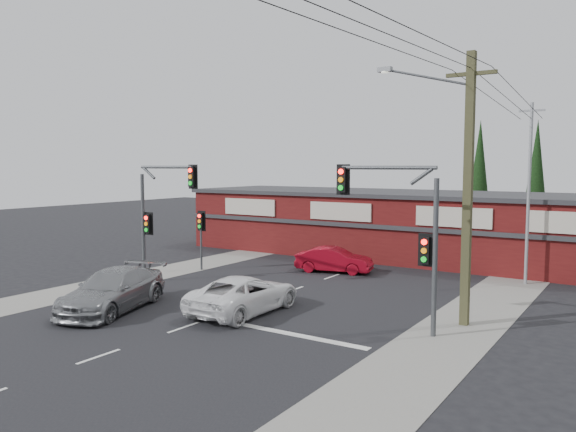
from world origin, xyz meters
The scene contains 18 objects.
ground centered at (0.00, 0.00, 0.00)m, with size 120.00×120.00×0.00m, color black.
road_strip centered at (0.00, 5.00, 0.01)m, with size 14.00×70.00×0.01m, color black.
verge_left centered at (-8.50, 5.00, 0.01)m, with size 3.00×70.00×0.02m, color gray.
verge_right centered at (8.50, 5.00, 0.01)m, with size 3.00×70.00×0.02m, color gray.
stop_line centered at (3.50, -1.50, 0.01)m, with size 6.50×0.35×0.01m, color silver.
white_suv centered at (0.51, -0.01, 0.74)m, with size 2.47×5.36×1.49m, color white.
silver_suv centered at (-4.19, -2.73, 0.83)m, with size 2.33×5.72×1.66m, color gray.
red_sedan centered at (-0.55, 9.53, 0.70)m, with size 1.47×4.22×1.39m, color maroon.
lane_dashes centered at (0.00, 4.53, 0.01)m, with size 0.12×46.65×0.01m.
shop_building centered at (-0.99, 16.99, 2.13)m, with size 27.30×8.40×4.22m.
conifer_near centered at (3.50, 24.00, 5.48)m, with size 1.80×1.80×9.25m.
conifer_far centered at (7.00, 26.00, 5.48)m, with size 1.80×1.80×9.25m.
traffic_mast_left centered at (-6.43, 2.00, 3.93)m, with size 3.77×0.27×5.97m.
traffic_mast_right centered at (6.86, 1.00, 3.95)m, with size 3.96×0.27×5.97m.
pedestal_signal centered at (-7.20, 6.01, 2.41)m, with size 0.55×0.27×3.38m.
utility_pole centered at (8.36, 2.99, 5.40)m, with size 4.38×0.59×10.00m.
steel_pole centered at (9.00, 12.00, 4.70)m, with size 1.20×0.16×9.00m.
power_lines centered at (8.47, -2.47, 9.04)m, with size 2.01×29.00×1.22m.
Camera 1 is at (14.20, -17.70, 5.92)m, focal length 35.00 mm.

